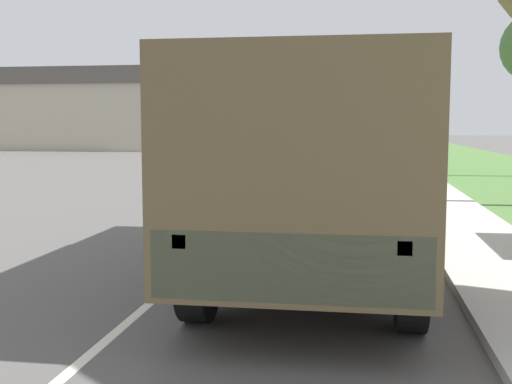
{
  "coord_description": "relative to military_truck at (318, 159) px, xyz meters",
  "views": [
    {
      "loc": [
        2.4,
        2.64,
        2.1
      ],
      "look_at": [
        0.74,
        13.02,
        0.99
      ],
      "focal_mm": 45.0,
      "sensor_mm": 36.0,
      "label": 1
    }
  ],
  "objects": [
    {
      "name": "ground_plane",
      "position": [
        -1.84,
        28.49,
        -1.62
      ],
      "size": [
        180.0,
        180.0,
        0.0
      ],
      "primitive_type": "plane",
      "color": "#565451"
    },
    {
      "name": "lane_centre_stripe",
      "position": [
        -1.84,
        28.49,
        -1.62
      ],
      "size": [
        0.12,
        120.0,
        0.0
      ],
      "color": "silver",
      "rests_on": "ground"
    },
    {
      "name": "sidewalk_right",
      "position": [
        2.66,
        28.49,
        -1.56
      ],
      "size": [
        1.8,
        120.0,
        0.12
      ],
      "color": "beige",
      "rests_on": "ground"
    },
    {
      "name": "grass_strip_right",
      "position": [
        7.06,
        28.49,
        -1.61
      ],
      "size": [
        7.0,
        120.0,
        0.02
      ],
      "color": "#4C7538",
      "rests_on": "ground"
    },
    {
      "name": "military_truck",
      "position": [
        0.0,
        0.0,
        0.0
      ],
      "size": [
        2.51,
        7.41,
        2.8
      ],
      "color": "#474C38",
      "rests_on": "ground"
    },
    {
      "name": "car_nearest_ahead",
      "position": [
        -0.27,
        12.68,
        -0.99
      ],
      "size": [
        1.75,
        4.45,
        1.37
      ],
      "color": "black",
      "rests_on": "ground"
    },
    {
      "name": "car_second_ahead",
      "position": [
        -0.43,
        20.33,
        -0.93
      ],
      "size": [
        1.83,
        4.65,
        1.53
      ],
      "color": "black",
      "rests_on": "ground"
    },
    {
      "name": "building_distant",
      "position": [
        -21.99,
        43.52,
        1.7
      ],
      "size": [
        18.54,
        10.97,
        6.56
      ],
      "color": "#B2A893",
      "rests_on": "ground"
    }
  ]
}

